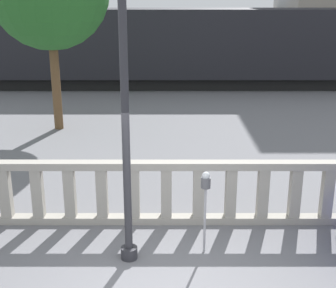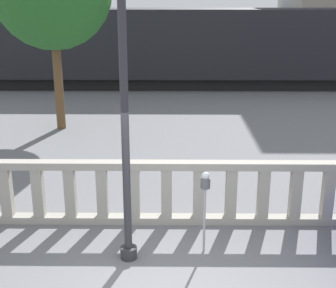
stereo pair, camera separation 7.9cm
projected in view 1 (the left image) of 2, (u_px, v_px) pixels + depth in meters
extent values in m
cube|color=#9E998E|center=(167.00, 219.00, 8.98)|extent=(17.98, 0.24, 0.14)
cube|color=#9E998E|center=(167.00, 165.00, 8.64)|extent=(17.98, 0.24, 0.14)
cube|color=#9E998E|center=(6.00, 193.00, 8.81)|extent=(0.20, 0.20, 0.96)
cube|color=#9E998E|center=(39.00, 193.00, 8.81)|extent=(0.20, 0.20, 0.96)
cube|color=#9E998E|center=(71.00, 193.00, 8.81)|extent=(0.20, 0.20, 0.96)
cube|color=#9E998E|center=(103.00, 193.00, 8.81)|extent=(0.20, 0.20, 0.96)
cube|color=#9E998E|center=(135.00, 193.00, 8.81)|extent=(0.20, 0.20, 0.96)
cube|color=#9E998E|center=(167.00, 193.00, 8.81)|extent=(0.20, 0.20, 0.96)
cube|color=#9E998E|center=(199.00, 193.00, 8.81)|extent=(0.20, 0.20, 0.96)
cube|color=#9E998E|center=(231.00, 193.00, 8.81)|extent=(0.20, 0.20, 0.96)
cube|color=#9E998E|center=(264.00, 193.00, 8.81)|extent=(0.20, 0.20, 0.96)
cube|color=#9E998E|center=(296.00, 193.00, 8.80)|extent=(0.20, 0.20, 0.96)
cube|color=#9E998E|center=(328.00, 193.00, 8.80)|extent=(0.20, 0.20, 0.96)
cylinder|color=#2D2D33|center=(130.00, 253.00, 7.75)|extent=(0.28, 0.28, 0.20)
cylinder|color=#2D2D33|center=(124.00, 50.00, 6.74)|extent=(0.13, 0.13, 6.44)
cylinder|color=#99999E|center=(205.00, 220.00, 7.81)|extent=(0.04, 0.04, 1.17)
cylinder|color=#4C4C51|center=(206.00, 183.00, 7.61)|extent=(0.16, 0.16, 0.18)
sphere|color=#B2B7BC|center=(207.00, 176.00, 7.57)|extent=(0.14, 0.14, 0.14)
cube|color=black|center=(225.00, 80.00, 22.40)|extent=(26.99, 2.56, 0.55)
cube|color=black|center=(227.00, 42.00, 21.85)|extent=(27.54, 3.20, 3.02)
cube|color=black|center=(179.00, 55.00, 31.60)|extent=(22.46, 2.31, 0.55)
cube|color=navy|center=(179.00, 30.00, 31.10)|extent=(22.92, 2.88, 2.72)
cube|color=navy|center=(331.00, 4.00, 30.58)|extent=(3.00, 2.60, 0.60)
cylinder|color=brown|center=(57.00, 83.00, 14.86)|extent=(0.28, 0.28, 2.98)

